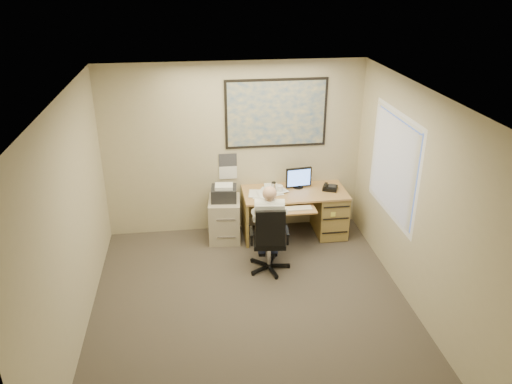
{
  "coord_description": "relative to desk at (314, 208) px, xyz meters",
  "views": [
    {
      "loc": [
        -0.63,
        -5.0,
        3.94
      ],
      "look_at": [
        0.22,
        1.3,
        1.04
      ],
      "focal_mm": 35.0,
      "sensor_mm": 36.0,
      "label": 1
    }
  ],
  "objects": [
    {
      "name": "world_map",
      "position": [
        -0.58,
        0.33,
        1.46
      ],
      "size": [
        1.56,
        0.03,
        1.06
      ],
      "primitive_type": "cube",
      "color": "#1E4C93",
      "rests_on": "room_shell"
    },
    {
      "name": "room_shell",
      "position": [
        -1.23,
        -1.9,
        0.91
      ],
      "size": [
        4.0,
        4.5,
        2.7
      ],
      "color": "#3C352E",
      "rests_on": "ground"
    },
    {
      "name": "wall_calendar",
      "position": [
        -1.33,
        0.34,
        0.64
      ],
      "size": [
        0.28,
        0.01,
        0.42
      ],
      "primitive_type": "cube",
      "color": "white",
      "rests_on": "room_shell"
    },
    {
      "name": "window_blinds",
      "position": [
        0.74,
        -1.1,
        1.11
      ],
      "size": [
        0.06,
        1.4,
        1.3
      ],
      "primitive_type": null,
      "color": "beige",
      "rests_on": "room_shell"
    },
    {
      "name": "filing_cabinet",
      "position": [
        -1.43,
        0.0,
        -0.05
      ],
      "size": [
        0.53,
        0.62,
        0.93
      ],
      "rotation": [
        0.0,
        0.0,
        -0.1
      ],
      "color": "#ACA18B",
      "rests_on": "ground"
    },
    {
      "name": "office_chair",
      "position": [
        -0.87,
        -1.0,
        -0.14
      ],
      "size": [
        0.66,
        0.66,
        1.02
      ],
      "rotation": [
        0.0,
        0.0,
        -0.09
      ],
      "color": "black",
      "rests_on": "ground"
    },
    {
      "name": "desk",
      "position": [
        0.0,
        0.0,
        0.0
      ],
      "size": [
        1.6,
        0.97,
        1.08
      ],
      "color": "tan",
      "rests_on": "ground"
    },
    {
      "name": "person",
      "position": [
        -0.88,
        -0.92,
        0.19
      ],
      "size": [
        0.6,
        0.79,
        1.26
      ],
      "primitive_type": null,
      "rotation": [
        0.0,
        0.0,
        -0.12
      ],
      "color": "silver",
      "rests_on": "office_chair"
    }
  ]
}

